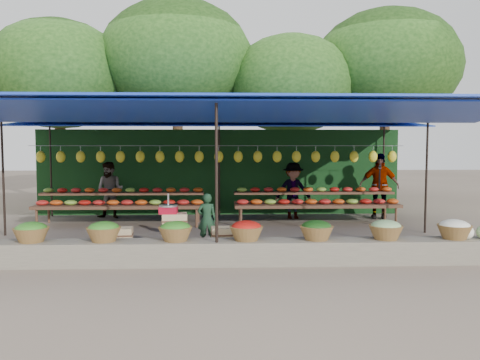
{
  "coord_description": "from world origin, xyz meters",
  "views": [
    {
      "loc": [
        0.11,
        -10.59,
        1.98
      ],
      "look_at": [
        0.5,
        0.2,
        1.22
      ],
      "focal_mm": 35.0,
      "sensor_mm": 36.0,
      "label": 1
    }
  ],
  "objects_px": {
    "vendor_seated": "(207,219)",
    "blue_crate_front": "(23,251)",
    "weighing_scale": "(168,209)",
    "crate_counter": "(173,238)"
  },
  "relations": [
    {
      "from": "vendor_seated",
      "to": "blue_crate_front",
      "type": "relative_size",
      "value": 1.83
    },
    {
      "from": "weighing_scale",
      "to": "crate_counter",
      "type": "bearing_deg",
      "value": 0.0
    },
    {
      "from": "weighing_scale",
      "to": "blue_crate_front",
      "type": "distance_m",
      "value": 2.6
    },
    {
      "from": "crate_counter",
      "to": "weighing_scale",
      "type": "height_order",
      "value": "weighing_scale"
    },
    {
      "from": "weighing_scale",
      "to": "blue_crate_front",
      "type": "bearing_deg",
      "value": -171.95
    },
    {
      "from": "weighing_scale",
      "to": "vendor_seated",
      "type": "distance_m",
      "value": 1.15
    },
    {
      "from": "weighing_scale",
      "to": "vendor_seated",
      "type": "xyz_separation_m",
      "value": [
        0.67,
        0.87,
        -0.33
      ]
    },
    {
      "from": "crate_counter",
      "to": "blue_crate_front",
      "type": "bearing_deg",
      "value": -172.2
    },
    {
      "from": "crate_counter",
      "to": "blue_crate_front",
      "type": "relative_size",
      "value": 4.14
    },
    {
      "from": "weighing_scale",
      "to": "vendor_seated",
      "type": "height_order",
      "value": "weighing_scale"
    }
  ]
}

